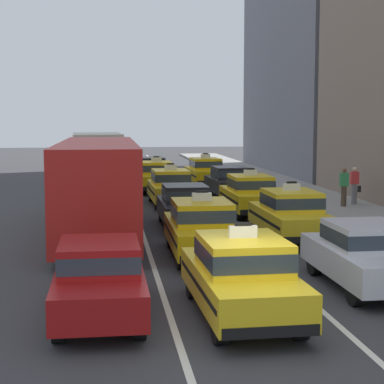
{
  "coord_description": "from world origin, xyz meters",
  "views": [
    {
      "loc": [
        -2.86,
        -11.45,
        4.02
      ],
      "look_at": [
        0.3,
        12.46,
        1.3
      ],
      "focal_mm": 61.48,
      "sensor_mm": 36.0,
      "label": 1
    }
  ],
  "objects_px": {
    "taxi_center_second": "(201,227)",
    "sedan_right_fourth": "(229,181)",
    "sedan_left_nearest": "(100,277)",
    "taxi_center_fourth": "(170,186)",
    "box_truck_left_third": "(97,163)",
    "pedestrian_by_storefront": "(355,185)",
    "bus_left_second": "(98,183)",
    "taxi_right_second": "(290,214)",
    "taxi_center_fifth": "(156,176)",
    "pedestrian_mid_block": "(344,187)",
    "sedan_center_sixth": "(152,169)",
    "sedan_right_nearest": "(364,253)",
    "taxi_center_nearest": "(241,275)",
    "taxi_right_third": "(250,194)",
    "sedan_center_third": "(185,205)",
    "taxi_right_fifth": "(205,171)"
  },
  "relations": [
    {
      "from": "taxi_center_second",
      "to": "sedan_right_fourth",
      "type": "height_order",
      "value": "taxi_center_second"
    },
    {
      "from": "sedan_left_nearest",
      "to": "taxi_center_fourth",
      "type": "bearing_deg",
      "value": 79.63
    },
    {
      "from": "box_truck_left_third",
      "to": "pedestrian_by_storefront",
      "type": "bearing_deg",
      "value": -23.86
    },
    {
      "from": "bus_left_second",
      "to": "taxi_right_second",
      "type": "height_order",
      "value": "bus_left_second"
    },
    {
      "from": "taxi_center_fifth",
      "to": "sedan_right_fourth",
      "type": "distance_m",
      "value": 4.7
    },
    {
      "from": "sedan_right_fourth",
      "to": "taxi_center_fourth",
      "type": "bearing_deg",
      "value": -142.33
    },
    {
      "from": "box_truck_left_third",
      "to": "pedestrian_mid_block",
      "type": "xyz_separation_m",
      "value": [
        10.82,
        -5.81,
        -0.78
      ]
    },
    {
      "from": "sedan_center_sixth",
      "to": "sedan_right_fourth",
      "type": "distance_m",
      "value": 9.08
    },
    {
      "from": "sedan_center_sixth",
      "to": "box_truck_left_third",
      "type": "bearing_deg",
      "value": -113.51
    },
    {
      "from": "taxi_center_second",
      "to": "sedan_right_fourth",
      "type": "xyz_separation_m",
      "value": [
        3.47,
        13.97,
        -0.03
      ]
    },
    {
      "from": "bus_left_second",
      "to": "sedan_right_fourth",
      "type": "distance_m",
      "value": 11.91
    },
    {
      "from": "sedan_right_fourth",
      "to": "taxi_right_second",
      "type": "bearing_deg",
      "value": -90.82
    },
    {
      "from": "sedan_left_nearest",
      "to": "box_truck_left_third",
      "type": "xyz_separation_m",
      "value": [
        -0.28,
        20.35,
        0.93
      ]
    },
    {
      "from": "sedan_right_fourth",
      "to": "sedan_right_nearest",
      "type": "bearing_deg",
      "value": -90.55
    },
    {
      "from": "taxi_center_nearest",
      "to": "sedan_center_sixth",
      "type": "xyz_separation_m",
      "value": [
        0.18,
        28.26,
        -0.03
      ]
    },
    {
      "from": "sedan_center_sixth",
      "to": "pedestrian_by_storefront",
      "type": "distance_m",
      "value": 15.15
    },
    {
      "from": "taxi_right_third",
      "to": "pedestrian_mid_block",
      "type": "distance_m",
      "value": 4.53
    },
    {
      "from": "taxi_center_fourth",
      "to": "pedestrian_mid_block",
      "type": "bearing_deg",
      "value": -18.09
    },
    {
      "from": "sedan_center_third",
      "to": "sedan_center_sixth",
      "type": "relative_size",
      "value": 1.0
    },
    {
      "from": "taxi_center_second",
      "to": "pedestrian_by_storefront",
      "type": "height_order",
      "value": "taxi_center_second"
    },
    {
      "from": "taxi_right_fifth",
      "to": "pedestrian_by_storefront",
      "type": "height_order",
      "value": "taxi_right_fifth"
    },
    {
      "from": "box_truck_left_third",
      "to": "pedestrian_by_storefront",
      "type": "relative_size",
      "value": 4.2
    },
    {
      "from": "taxi_center_fourth",
      "to": "taxi_center_fifth",
      "type": "distance_m",
      "value": 5.71
    },
    {
      "from": "taxi_right_second",
      "to": "pedestrian_mid_block",
      "type": "xyz_separation_m",
      "value": [
        4.37,
        6.75,
        0.12
      ]
    },
    {
      "from": "taxi_center_fifth",
      "to": "sedan_right_nearest",
      "type": "distance_m",
      "value": 21.4
    },
    {
      "from": "taxi_center_fourth",
      "to": "sedan_left_nearest",
      "type": "bearing_deg",
      "value": -100.37
    },
    {
      "from": "sedan_left_nearest",
      "to": "taxi_center_nearest",
      "type": "bearing_deg",
      "value": -6.86
    },
    {
      "from": "sedan_center_sixth",
      "to": "taxi_right_second",
      "type": "distance_m",
      "value": 20.38
    },
    {
      "from": "sedan_center_sixth",
      "to": "sedan_right_fourth",
      "type": "height_order",
      "value": "same"
    },
    {
      "from": "box_truck_left_third",
      "to": "taxi_right_fifth",
      "type": "relative_size",
      "value": 1.52
    },
    {
      "from": "taxi_right_fifth",
      "to": "sedan_right_nearest",
      "type": "bearing_deg",
      "value": -89.66
    },
    {
      "from": "sedan_center_third",
      "to": "sedan_right_fourth",
      "type": "distance_m",
      "value": 9.28
    },
    {
      "from": "taxi_right_third",
      "to": "sedan_right_fourth",
      "type": "bearing_deg",
      "value": 87.68
    },
    {
      "from": "taxi_center_second",
      "to": "taxi_right_third",
      "type": "height_order",
      "value": "same"
    },
    {
      "from": "sedan_left_nearest",
      "to": "sedan_right_fourth",
      "type": "height_order",
      "value": "same"
    },
    {
      "from": "bus_left_second",
      "to": "taxi_center_nearest",
      "type": "distance_m",
      "value": 10.31
    },
    {
      "from": "sedan_left_nearest",
      "to": "sedan_center_sixth",
      "type": "height_order",
      "value": "same"
    },
    {
      "from": "sedan_right_fourth",
      "to": "pedestrian_mid_block",
      "type": "height_order",
      "value": "pedestrian_mid_block"
    },
    {
      "from": "sedan_center_third",
      "to": "taxi_center_fourth",
      "type": "bearing_deg",
      "value": 89.34
    },
    {
      "from": "taxi_center_second",
      "to": "sedan_center_sixth",
      "type": "xyz_separation_m",
      "value": [
        0.14,
        22.42,
        -0.03
      ]
    },
    {
      "from": "bus_left_second",
      "to": "sedan_right_nearest",
      "type": "bearing_deg",
      "value": -51.81
    },
    {
      "from": "sedan_center_third",
      "to": "sedan_right_fourth",
      "type": "xyz_separation_m",
      "value": [
        3.31,
        8.67,
        0.0
      ]
    },
    {
      "from": "box_truck_left_third",
      "to": "taxi_right_fifth",
      "type": "height_order",
      "value": "box_truck_left_third"
    },
    {
      "from": "pedestrian_by_storefront",
      "to": "taxi_right_third",
      "type": "bearing_deg",
      "value": -162.75
    },
    {
      "from": "taxi_right_third",
      "to": "sedan_center_sixth",
      "type": "bearing_deg",
      "value": 102.2
    },
    {
      "from": "pedestrian_by_storefront",
      "to": "taxi_right_second",
      "type": "bearing_deg",
      "value": -124.53
    },
    {
      "from": "taxi_right_fifth",
      "to": "taxi_right_second",
      "type": "bearing_deg",
      "value": -89.53
    },
    {
      "from": "sedan_right_nearest",
      "to": "taxi_right_second",
      "type": "bearing_deg",
      "value": 89.97
    },
    {
      "from": "pedestrian_mid_block",
      "to": "taxi_center_fourth",
      "type": "bearing_deg",
      "value": 161.91
    },
    {
      "from": "bus_left_second",
      "to": "sedan_center_sixth",
      "type": "bearing_deg",
      "value": 80.41
    }
  ]
}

